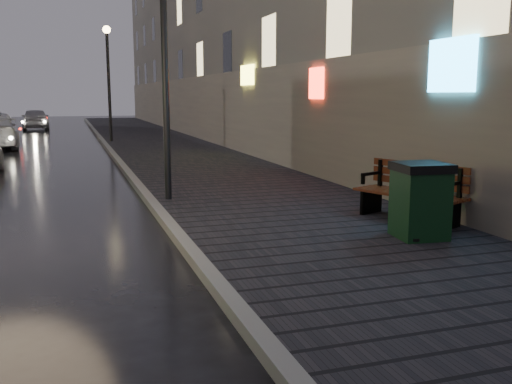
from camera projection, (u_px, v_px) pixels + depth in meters
ground at (88, 324)px, 5.81m from camera, size 120.00×120.00×0.00m
sidewalk at (158, 143)px, 26.66m from camera, size 4.60×58.00×0.15m
curb at (105, 144)px, 25.92m from camera, size 0.20×58.00×0.15m
building_near at (203, 15)px, 30.31m from camera, size 1.80×50.00×13.00m
lamp_near at (164, 35)px, 11.41m from camera, size 0.36×0.36×5.28m
lamp_far at (108, 69)px, 26.39m from camera, size 0.36×0.36×5.28m
bench at (412, 192)px, 9.88m from camera, size 1.33×2.06×1.00m
trash_bin at (420, 200)px, 8.63m from camera, size 0.83×0.83×1.15m
car_far at (35, 119)px, 37.80m from camera, size 1.89×4.23×1.41m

